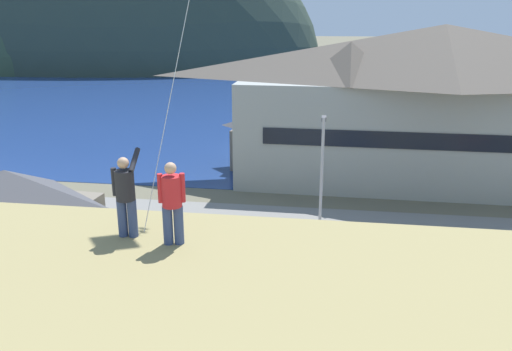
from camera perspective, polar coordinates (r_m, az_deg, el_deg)
name	(u,v)px	position (r m, az deg, el deg)	size (l,w,h in m)	color
parking_lot_pad	(273,286)	(23.80, 1.92, -12.09)	(40.00, 20.00, 0.10)	gray
bay_water	(316,99)	(76.55, 6.67, 8.40)	(360.00, 84.00, 0.03)	navy
far_hill_west_ridge	(6,62)	(152.13, -25.98, 11.19)	(120.86, 65.56, 57.76)	#334733
far_hill_east_peak	(96,64)	(139.35, -17.27, 11.73)	(112.47, 60.34, 75.39)	#2D3D33
harbor_lodge	(439,103)	(38.48, 19.56, 7.61)	(29.53, 9.59, 11.17)	#999E99
storage_shed_near_lot	(11,220)	(26.71, -25.46, -4.42)	(8.21, 5.61, 5.02)	#756B5B
storage_shed_waterside	(270,138)	(40.94, 1.55, 4.12)	(6.39, 5.18, 4.61)	#756B5B
wharf_dock	(303,136)	(51.18, 5.17, 4.40)	(3.20, 14.49, 0.70)	#70604C
moored_boat_wharfside	(269,125)	(54.45, 1.44, 5.65)	(3.23, 8.63, 2.16)	#A8A399
parked_car_back_row_right	(194,305)	(20.55, -6.89, -14.08)	(4.29, 2.23, 1.82)	silver
parked_car_front_row_silver	(473,344)	(19.80, 22.93, -16.81)	(4.29, 2.23, 1.82)	#B28923
parked_car_front_row_red	(505,264)	(25.96, 25.82, -8.80)	(4.36, 2.37, 1.82)	slate
parked_car_mid_row_far	(368,267)	(23.70, 12.24, -9.86)	(4.23, 2.11, 1.82)	navy
parked_car_corner_spot	(178,240)	(26.05, -8.59, -7.06)	(4.21, 2.08, 1.82)	#B28923
parking_light_pole	(322,170)	(27.30, 7.30, 0.62)	(0.24, 0.78, 6.64)	#ADADB2
person_kite_flyer	(126,194)	(11.06, -14.24, -1.98)	(0.51, 0.67, 1.86)	#384770
person_companion	(172,201)	(10.50, -9.28, -2.79)	(0.54, 0.40, 1.74)	#384770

